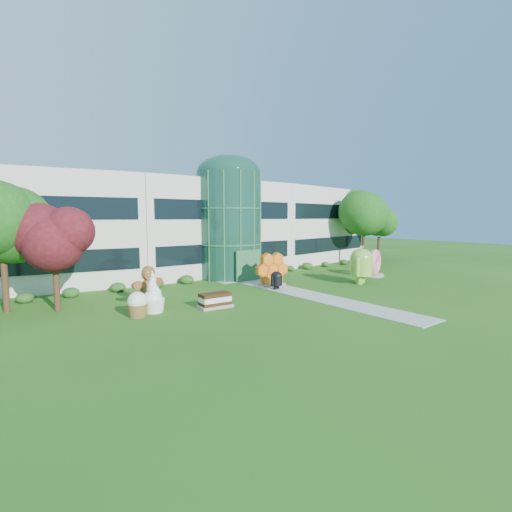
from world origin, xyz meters
TOP-DOWN VIEW (x-y plane):
  - ground at (0.00, 0.00)m, footprint 140.00×140.00m
  - building at (0.00, 18.00)m, footprint 46.00×15.00m
  - atrium at (0.00, 12.00)m, footprint 6.00×6.00m
  - walkway at (0.00, 2.00)m, footprint 2.40×20.00m
  - tree_red at (-15.50, 7.50)m, footprint 4.00×4.00m
  - trees_backdrop at (0.00, 13.00)m, footprint 52.00×8.00m
  - android_green at (7.09, 2.14)m, footprint 3.72×3.19m
  - android_black at (-0.49, 4.48)m, footprint 1.74×1.42m
  - donut at (11.26, 3.84)m, footprint 2.80×1.96m
  - gingerbread at (-10.53, 5.44)m, footprint 3.03×2.14m
  - ice_cream_sandwich at (-7.43, 2.32)m, footprint 2.19×1.20m
  - honeycomb at (0.31, 6.02)m, footprint 3.29×1.50m
  - froyo at (-10.96, 3.62)m, footprint 1.87×1.87m
  - cupcake at (-12.09, 3.17)m, footprint 1.60×1.60m

SIDE VIEW (x-z plane):
  - ground at x=0.00m, z-range 0.00..0.00m
  - walkway at x=0.00m, z-range 0.00..0.04m
  - ice_cream_sandwich at x=-7.43m, z-range 0.00..0.95m
  - cupcake at x=-12.09m, z-range 0.00..1.47m
  - android_black at x=-0.49m, z-range 0.00..1.71m
  - froyo at x=-10.96m, z-range 0.00..2.47m
  - honeycomb at x=0.31m, z-range 0.00..2.49m
  - gingerbread at x=-10.53m, z-range 0.00..2.61m
  - donut at x=11.26m, z-range 0.00..2.65m
  - android_green at x=7.09m, z-range 0.00..3.56m
  - tree_red at x=-15.50m, z-range 0.00..6.00m
  - trees_backdrop at x=0.00m, z-range 0.00..8.40m
  - building at x=0.00m, z-range 0.00..9.30m
  - atrium at x=0.00m, z-range 0.00..9.80m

